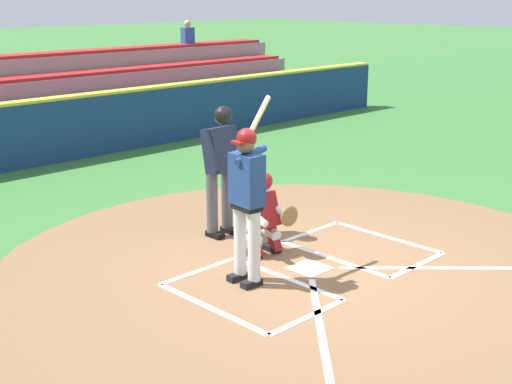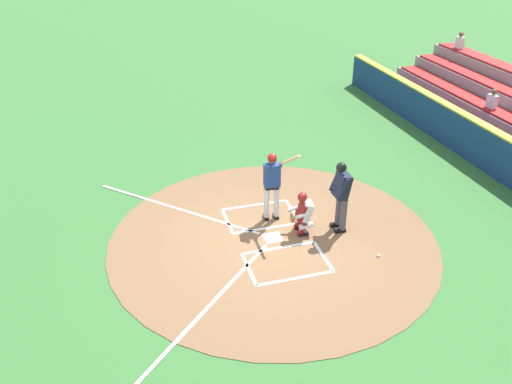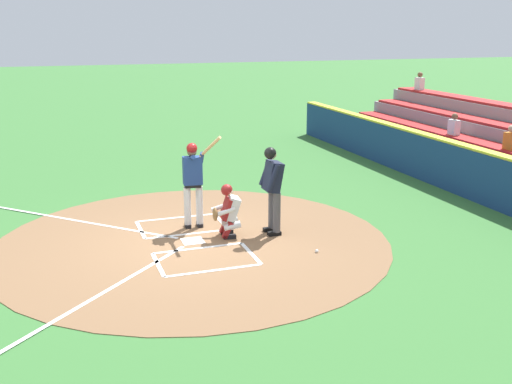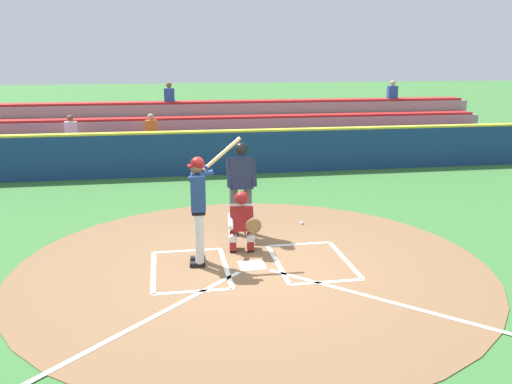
% 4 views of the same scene
% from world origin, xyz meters
% --- Properties ---
extents(ground_plane, '(120.00, 120.00, 0.00)m').
position_xyz_m(ground_plane, '(0.00, 0.00, 0.00)').
color(ground_plane, '#387033').
extents(dirt_circle, '(8.00, 8.00, 0.01)m').
position_xyz_m(dirt_circle, '(0.00, 0.00, 0.01)').
color(dirt_circle, brown).
rests_on(dirt_circle, ground).
extents(home_plate_and_chalk, '(7.93, 4.91, 0.01)m').
position_xyz_m(home_plate_and_chalk, '(0.00, 0.88, 0.01)').
color(home_plate_and_chalk, white).
rests_on(home_plate_and_chalk, dirt_circle).
extents(batter, '(0.98, 0.65, 2.13)m').
position_xyz_m(batter, '(0.85, -0.24, 1.10)').
color(batter, silver).
rests_on(batter, ground).
extents(catcher, '(0.59, 0.65, 1.13)m').
position_xyz_m(catcher, '(0.05, -0.77, 0.59)').
color(catcher, black).
rests_on(catcher, ground).
extents(plate_umpire, '(0.58, 0.41, 1.86)m').
position_xyz_m(plate_umpire, '(-0.06, -1.71, 1.08)').
color(plate_umpire, '#4C4C51').
rests_on(plate_umpire, ground).
extents(baseball, '(0.07, 0.07, 0.07)m').
position_xyz_m(baseball, '(-1.42, -2.12, 0.04)').
color(baseball, white).
rests_on(baseball, ground).
extents(backstop_wall, '(22.00, 0.36, 1.31)m').
position_xyz_m(backstop_wall, '(0.00, -7.50, 0.65)').
color(backstop_wall, navy).
rests_on(backstop_wall, ground).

